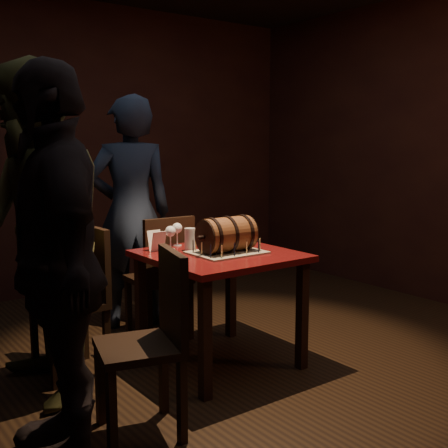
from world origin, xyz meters
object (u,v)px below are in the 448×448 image
(wine_glass_right, at_px, (202,228))
(chair_left_rear, at_px, (81,291))
(barrel_cake, at_px, (227,234))
(wine_glass_mid, at_px, (177,229))
(pint_of_ale, at_px, (190,240))
(pub_table, at_px, (220,269))
(chair_left_front, at_px, (154,332))
(wine_glass_left, at_px, (170,232))
(person_left_front, at_px, (57,266))
(person_back, at_px, (131,213))
(person_left_rear, at_px, (35,234))
(chair_back, at_px, (163,271))

(wine_glass_right, relative_size, chair_left_rear, 0.17)
(barrel_cake, height_order, chair_left_rear, barrel_cake)
(barrel_cake, distance_m, wine_glass_mid, 0.43)
(wine_glass_right, bearing_deg, pint_of_ale, -146.07)
(pub_table, relative_size, chair_left_front, 0.97)
(wine_glass_left, xyz_separation_m, person_left_front, (-1.04, -0.73, 0.04))
(wine_glass_left, bearing_deg, pint_of_ale, -47.78)
(pub_table, xyz_separation_m, chair_left_front, (-0.78, -0.51, -0.12))
(wine_glass_right, xyz_separation_m, pint_of_ale, (-0.17, -0.12, -0.05))
(wine_glass_left, distance_m, chair_left_front, 1.04)
(barrel_cake, height_order, wine_glass_right, barrel_cake)
(chair_left_front, bearing_deg, wine_glass_right, 43.87)
(wine_glass_right, bearing_deg, person_left_front, -150.00)
(person_back, height_order, person_left_rear, person_left_rear)
(chair_left_rear, height_order, person_left_rear, person_left_rear)
(pub_table, height_order, wine_glass_right, wine_glass_right)
(pint_of_ale, bearing_deg, person_left_rear, 178.33)
(person_left_rear, bearing_deg, wine_glass_mid, 101.27)
(barrel_cake, height_order, chair_left_front, barrel_cake)
(wine_glass_left, bearing_deg, wine_glass_mid, 40.65)
(pint_of_ale, height_order, person_back, person_back)
(pub_table, height_order, chair_left_front, chair_left_front)
(chair_left_rear, bearing_deg, person_back, 42.69)
(pint_of_ale, relative_size, chair_left_front, 0.16)
(wine_glass_right, xyz_separation_m, chair_back, (-0.13, 0.31, -0.35))
(pub_table, height_order, barrel_cake, barrel_cake)
(barrel_cake, relative_size, pint_of_ale, 2.69)
(wine_glass_left, bearing_deg, barrel_cake, -54.45)
(pint_of_ale, bearing_deg, wine_glass_left, 132.22)
(pint_of_ale, distance_m, person_left_front, 1.29)
(barrel_cake, relative_size, person_back, 0.22)
(chair_left_front, distance_m, person_left_rear, 0.91)
(wine_glass_mid, height_order, chair_left_rear, chair_left_rear)
(wine_glass_mid, xyz_separation_m, chair_left_rear, (-0.68, 0.07, -0.34))
(wine_glass_left, bearing_deg, person_left_rear, -175.65)
(pub_table, bearing_deg, person_back, 94.66)
(barrel_cake, bearing_deg, pint_of_ale, 122.12)
(person_left_front, bearing_deg, chair_back, 144.96)
(chair_back, bearing_deg, person_left_rear, -159.30)
(person_back, bearing_deg, person_left_rear, 56.46)
(chair_back, distance_m, chair_left_rear, 0.72)
(wine_glass_left, height_order, wine_glass_mid, same)
(wine_glass_left, xyz_separation_m, chair_left_rear, (-0.57, 0.16, -0.35))
(person_back, xyz_separation_m, person_left_front, (-1.15, -1.53, 0.00))
(person_left_front, bearing_deg, wine_glass_left, 138.02)
(pub_table, distance_m, person_back, 1.11)
(wine_glass_mid, bearing_deg, person_left_rear, -170.87)
(pint_of_ale, bearing_deg, person_back, 88.36)
(wine_glass_mid, relative_size, chair_back, 0.17)
(chair_back, xyz_separation_m, person_left_front, (-1.17, -1.06, 0.39))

